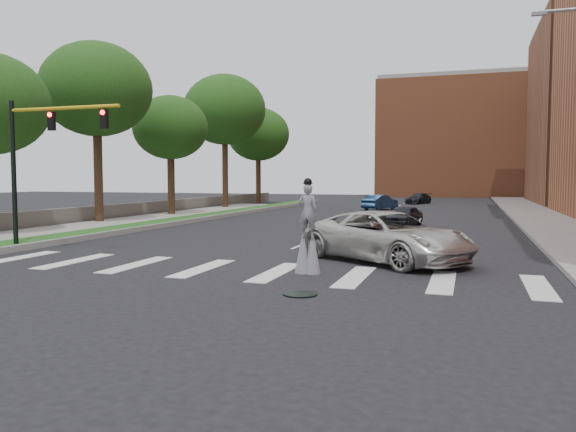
{
  "coord_description": "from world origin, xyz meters",
  "views": [
    {
      "loc": [
        7.14,
        -15.76,
        3.06
      ],
      "look_at": [
        1.14,
        2.69,
        1.7
      ],
      "focal_mm": 35.0,
      "sensor_mm": 36.0,
      "label": 1
    }
  ],
  "objects": [
    {
      "name": "building_backdrop",
      "position": [
        6.0,
        78.0,
        9.0
      ],
      "size": [
        26.0,
        14.0,
        18.0
      ],
      "primitive_type": "cube",
      "color": "#B15D37",
      "rests_on": "ground"
    },
    {
      "name": "sidewalk_right",
      "position": [
        12.5,
        25.0,
        0.09
      ],
      "size": [
        5.0,
        90.0,
        0.18
      ],
      "primitive_type": "cube",
      "color": "gray",
      "rests_on": "ground"
    },
    {
      "name": "median_curb",
      "position": [
        -10.45,
        20.0,
        0.14
      ],
      "size": [
        0.2,
        60.0,
        0.28
      ],
      "primitive_type": "cube",
      "color": "gray",
      "rests_on": "ground"
    },
    {
      "name": "car_far",
      "position": [
        1.56,
        49.21,
        0.6
      ],
      "size": [
        3.1,
        4.46,
        1.2
      ],
      "primitive_type": "imported",
      "rotation": [
        0.0,
        0.0,
        -0.38
      ],
      "color": "black",
      "rests_on": "ground"
    },
    {
      "name": "grass_median",
      "position": [
        -11.5,
        20.0,
        0.12
      ],
      "size": [
        2.0,
        60.0,
        0.25
      ],
      "primitive_type": "cube",
      "color": "#1A4C15",
      "rests_on": "ground"
    },
    {
      "name": "stone_wall",
      "position": [
        -17.0,
        22.0,
        0.55
      ],
      "size": [
        0.5,
        56.0,
        1.1
      ],
      "primitive_type": "cube",
      "color": "#59544C",
      "rests_on": "ground"
    },
    {
      "name": "sidewalk_left",
      "position": [
        -14.5,
        10.0,
        0.09
      ],
      "size": [
        4.0,
        60.0,
        0.18
      ],
      "primitive_type": "cube",
      "color": "gray",
      "rests_on": "ground"
    },
    {
      "name": "ground_plane",
      "position": [
        0.0,
        0.0,
        0.0
      ],
      "size": [
        160.0,
        160.0,
        0.0
      ],
      "primitive_type": "plane",
      "color": "black",
      "rests_on": "ground"
    },
    {
      "name": "tree_4",
      "position": [
        -15.18,
        33.47,
        9.38
      ],
      "size": [
        7.81,
        7.81,
        12.73
      ],
      "color": "#342315",
      "rests_on": "ground"
    },
    {
      "name": "tree_2",
      "position": [
        -15.77,
        15.01,
        8.61
      ],
      "size": [
        7.06,
        7.06,
        11.65
      ],
      "color": "#342315",
      "rests_on": "ground"
    },
    {
      "name": "suv_crossing",
      "position": [
        4.35,
        4.41,
        0.91
      ],
      "size": [
        7.11,
        6.2,
        1.82
      ],
      "primitive_type": "imported",
      "rotation": [
        0.0,
        0.0,
        0.97
      ],
      "color": "beige",
      "rests_on": "ground"
    },
    {
      "name": "traffic_signal",
      "position": [
        -9.78,
        3.0,
        4.15
      ],
      "size": [
        5.3,
        0.23,
        6.2
      ],
      "color": "black",
      "rests_on": "ground"
    },
    {
      "name": "stilt_performer",
      "position": [
        2.29,
        1.19,
        1.19
      ],
      "size": [
        0.84,
        0.52,
        3.02
      ],
      "rotation": [
        0.0,
        0.0,
        3.13
      ],
      "color": "#342315",
      "rests_on": "ground"
    },
    {
      "name": "tree_5",
      "position": [
        -15.28,
        42.57,
        7.72
      ],
      "size": [
        6.88,
        6.88,
        10.68
      ],
      "color": "#342315",
      "rests_on": "ground"
    },
    {
      "name": "tree_3",
      "position": [
        -14.96,
        22.88,
        6.81
      ],
      "size": [
        5.78,
        5.78,
        9.31
      ],
      "color": "#342315",
      "rests_on": "ground"
    },
    {
      "name": "car_mid",
      "position": [
        -0.77,
        36.14,
        0.7
      ],
      "size": [
        2.99,
        4.5,
        1.4
      ],
      "primitive_type": "imported",
      "rotation": [
        0.0,
        0.0,
        2.75
      ],
      "color": "navy",
      "rests_on": "ground"
    },
    {
      "name": "car_near",
      "position": [
        3.3,
        19.39,
        0.64
      ],
      "size": [
        2.25,
        3.99,
        1.28
      ],
      "primitive_type": "imported",
      "rotation": [
        0.0,
        0.0,
        -0.21
      ],
      "color": "black",
      "rests_on": "ground"
    },
    {
      "name": "manhole",
      "position": [
        3.0,
        -2.0,
        0.02
      ],
      "size": [
        0.9,
        0.9,
        0.04
      ],
      "primitive_type": "cylinder",
      "color": "black",
      "rests_on": "ground"
    }
  ]
}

